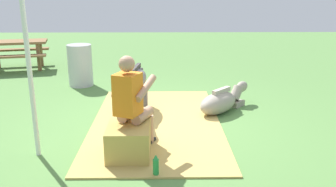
{
  "coord_description": "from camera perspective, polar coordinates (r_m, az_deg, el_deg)",
  "views": [
    {
      "loc": [
        -5.41,
        -0.11,
        2.09
      ],
      "look_at": [
        -0.18,
        -0.19,
        0.55
      ],
      "focal_mm": 38.91,
      "sensor_mm": 36.0,
      "label": 1
    }
  ],
  "objects": [
    {
      "name": "pony_lying",
      "position": [
        6.35,
        8.4,
        -1.2
      ],
      "size": [
        1.16,
        1.12,
        0.42
      ],
      "color": "gray",
      "rests_on": "ground"
    },
    {
      "name": "water_barrel",
      "position": [
        8.14,
        -13.6,
        4.31
      ],
      "size": [
        0.52,
        0.52,
        0.9
      ],
      "primitive_type": "cylinder",
      "color": "#B2B2B7",
      "rests_on": "ground"
    },
    {
      "name": "picnic_bench",
      "position": [
        10.25,
        -22.62,
        6.66
      ],
      "size": [
        1.6,
        1.75,
        0.75
      ],
      "color": "brown",
      "rests_on": "ground"
    },
    {
      "name": "hay_patch",
      "position": [
        5.8,
        -1.82,
        -4.59
      ],
      "size": [
        3.5,
        2.01,
        0.02
      ],
      "primitive_type": "cube",
      "color": "tan",
      "rests_on": "ground"
    },
    {
      "name": "pony_standing",
      "position": [
        6.09,
        -5.2,
        1.9
      ],
      "size": [
        1.34,
        0.43,
        0.94
      ],
      "color": "slate",
      "rests_on": "ground"
    },
    {
      "name": "tent_pole_left",
      "position": [
        4.71,
        -20.88,
        3.42
      ],
      "size": [
        0.06,
        0.06,
        2.24
      ],
      "primitive_type": "cylinder",
      "color": "silver",
      "rests_on": "ground"
    },
    {
      "name": "hay_bale",
      "position": [
        4.68,
        -6.14,
        -7.44
      ],
      "size": [
        0.65,
        0.54,
        0.42
      ],
      "primitive_type": "cube",
      "color": "tan",
      "rests_on": "ground"
    },
    {
      "name": "person_seated",
      "position": [
        4.64,
        -5.64,
        -1.08
      ],
      "size": [
        0.72,
        0.57,
        1.3
      ],
      "color": "tan",
      "rests_on": "ground"
    },
    {
      "name": "ground_plane",
      "position": [
        5.8,
        -1.88,
        -4.73
      ],
      "size": [
        24.0,
        24.0,
        0.0
      ],
      "primitive_type": "plane",
      "color": "#568442"
    },
    {
      "name": "soda_bottle",
      "position": [
        4.23,
        -1.9,
        -11.26
      ],
      "size": [
        0.07,
        0.07,
        0.27
      ],
      "color": "#268C3F",
      "rests_on": "ground"
    }
  ]
}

